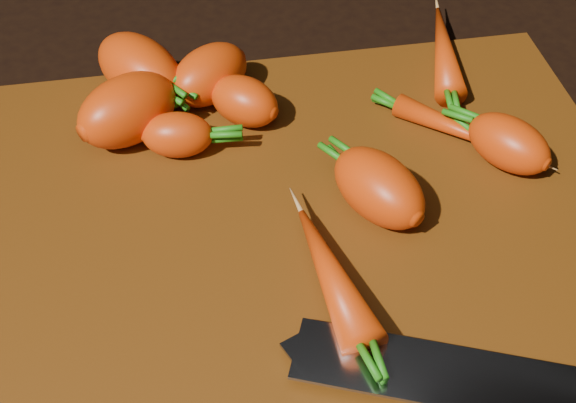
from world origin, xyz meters
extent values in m
cube|color=black|center=(0.00, 0.00, -0.01)|extent=(2.00, 2.00, 0.01)
cube|color=#5E310D|center=(0.00, 0.00, 0.01)|extent=(0.50, 0.40, 0.01)
ellipsoid|color=red|center=(-0.10, 0.12, 0.04)|extent=(0.10, 0.09, 0.05)
ellipsoid|color=red|center=(-0.01, 0.12, 0.03)|extent=(0.07, 0.07, 0.04)
ellipsoid|color=red|center=(-0.09, 0.17, 0.04)|extent=(0.09, 0.10, 0.05)
ellipsoid|color=red|center=(0.06, 0.01, 0.03)|extent=(0.08, 0.09, 0.05)
ellipsoid|color=red|center=(-0.04, 0.16, 0.03)|extent=(0.08, 0.08, 0.05)
ellipsoid|color=red|center=(-0.07, 0.09, 0.03)|extent=(0.06, 0.04, 0.03)
ellipsoid|color=red|center=(0.17, 0.04, 0.03)|extent=(0.07, 0.08, 0.04)
ellipsoid|color=red|center=(0.16, 0.17, 0.02)|extent=(0.05, 0.13, 0.03)
ellipsoid|color=red|center=(0.14, 0.07, 0.02)|extent=(0.09, 0.09, 0.02)
ellipsoid|color=red|center=(0.02, -0.05, 0.03)|extent=(0.05, 0.12, 0.03)
cube|color=gray|center=(-0.01, -0.10, 0.02)|extent=(0.23, 0.13, 0.00)
cube|color=gray|center=(0.10, -0.15, 0.02)|extent=(0.03, 0.04, 0.02)
camera|label=1|loc=(-0.06, -0.36, 0.42)|focal=50.00mm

